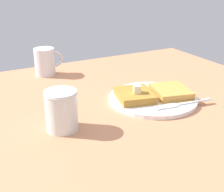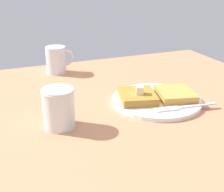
% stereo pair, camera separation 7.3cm
% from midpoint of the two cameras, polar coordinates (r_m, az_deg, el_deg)
% --- Properties ---
extents(table_surface, '(0.98, 0.98, 0.03)m').
position_cam_midpoint_polar(table_surface, '(0.74, 1.58, -4.39)').
color(table_surface, '#BC7A55').
rests_on(table_surface, ground).
extents(plate, '(0.23, 0.23, 0.01)m').
position_cam_midpoint_polar(plate, '(0.81, 4.94, -0.51)').
color(plate, white).
rests_on(plate, table_surface).
extents(toast_slice_left, '(0.11, 0.12, 0.02)m').
position_cam_midpoint_polar(toast_slice_left, '(0.79, 1.59, 0.11)').
color(toast_slice_left, '#AA762C').
rests_on(toast_slice_left, plate).
extents(toast_slice_middle, '(0.11, 0.12, 0.02)m').
position_cam_midpoint_polar(toast_slice_middle, '(0.83, 8.22, 0.74)').
color(toast_slice_middle, gold).
rests_on(toast_slice_middle, plate).
extents(butter_pat_primary, '(0.02, 0.03, 0.02)m').
position_cam_midpoint_polar(butter_pat_primary, '(0.78, 1.97, 1.22)').
color(butter_pat_primary, beige).
rests_on(butter_pat_primary, toast_slice_left).
extents(fork, '(0.16, 0.03, 0.00)m').
position_cam_midpoint_polar(fork, '(0.77, 9.73, -1.54)').
color(fork, silver).
rests_on(fork, plate).
extents(syrup_jar, '(0.07, 0.07, 0.09)m').
position_cam_midpoint_polar(syrup_jar, '(0.67, -12.28, -3.01)').
color(syrup_jar, '#4A210B').
rests_on(syrup_jar, table_surface).
extents(coffee_mug, '(0.09, 0.06, 0.09)m').
position_cam_midpoint_polar(coffee_mug, '(1.03, -14.08, 6.09)').
color(coffee_mug, silver).
rests_on(coffee_mug, table_surface).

